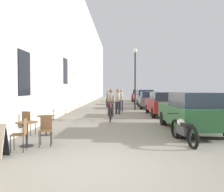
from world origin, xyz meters
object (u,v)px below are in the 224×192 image
cafe_table_mid (46,121)px  parked_car_fourth (144,97)px  cafe_chair_near_toward_street (46,128)px  pedestrian_mid (121,99)px  cafe_table_near (27,129)px  pedestrian_far (118,98)px  street_lamp (135,71)px  parked_car_third (149,100)px  parked_car_fifth (138,95)px  cafe_chair_mid_toward_street (28,121)px  parked_car_nearest (192,111)px  cyclist_on_bicycle (111,105)px  cafe_chair_near_toward_wall (21,132)px  parked_motorcycle (183,130)px  pedestrian_near (118,100)px  pedestrian_furthest (108,97)px  parked_car_second (163,103)px

cafe_table_mid → parked_car_fourth: parked_car_fourth is taller
cafe_chair_near_toward_street → pedestrian_mid: bearing=77.4°
cafe_table_near → pedestrian_far: size_ratio=0.44×
cafe_chair_near_toward_street → street_lamp: bearing=73.4°
pedestrian_far → parked_car_fourth: (2.81, 6.36, -0.10)m
parked_car_third → parked_car_fifth: (0.03, 11.36, 0.06)m
cafe_table_near → parked_car_third: (5.41, 13.75, 0.23)m
pedestrian_far → parked_car_fifth: (2.73, 12.47, -0.12)m
cafe_chair_mid_toward_street → parked_car_nearest: size_ratio=0.20×
cyclist_on_bicycle → pedestrian_far: 6.89m
cafe_chair_near_toward_wall → parked_motorcycle: bearing=14.1°
cafe_chair_mid_toward_street → pedestrian_near: bearing=65.4°
parked_car_nearest → parked_car_fourth: size_ratio=0.98×
cafe_chair_near_toward_wall → pedestrian_furthest: (1.68, 15.01, 0.44)m
cafe_chair_near_toward_street → parked_car_third: 14.52m
cafe_table_mid → parked_car_second: bearing=49.7°
cafe_chair_near_toward_street → parked_car_second: bearing=58.1°
cafe_table_near → parked_car_second: bearing=55.7°
cafe_chair_near_toward_wall → cafe_chair_near_toward_street: bearing=53.8°
pedestrian_far → cafe_table_near: bearing=-102.1°
cafe_chair_near_toward_street → cafe_chair_mid_toward_street: (-1.14, 1.51, 0.00)m
pedestrian_far → parked_car_fifth: size_ratio=0.37×
parked_motorcycle → parked_car_fifth: bearing=88.5°
cafe_table_near → street_lamp: size_ratio=0.15×
cafe_chair_mid_toward_street → parked_car_second: bearing=46.8°
cafe_table_mid → parked_car_fifth: size_ratio=0.16×
pedestrian_near → parked_car_second: pedestrian_near is taller
cyclist_on_bicycle → parked_car_third: cyclist_on_bicycle is taller
cafe_chair_mid_toward_street → pedestrian_furthest: 13.08m
pedestrian_furthest → parked_car_fourth: pedestrian_furthest is taller
cafe_table_mid → pedestrian_furthest: size_ratio=0.43×
parked_motorcycle → street_lamp: bearing=93.8°
pedestrian_far → parked_car_nearest: bearing=-73.6°
cafe_chair_near_toward_wall → pedestrian_mid: size_ratio=0.53×
cafe_chair_near_toward_wall → parked_car_fourth: 20.32m
cafe_chair_mid_toward_street → parked_car_second: (6.15, 6.55, 0.26)m
cafe_chair_mid_toward_street → street_lamp: bearing=65.7°
cyclist_on_bicycle → parked_car_fourth: cyclist_on_bicycle is taller
cafe_chair_near_toward_wall → pedestrian_near: pedestrian_near is taller
cyclist_on_bicycle → street_lamp: 6.72m
cafe_table_mid → parked_motorcycle: (4.73, -1.05, -0.12)m
cafe_chair_near_toward_wall → cafe_table_mid: bearing=90.5°
street_lamp → pedestrian_mid: bearing=-133.9°
cafe_chair_near_toward_street → parked_car_third: (4.86, 13.68, 0.24)m
parked_car_second → parked_motorcycle: bearing=-95.9°
parked_car_third → cyclist_on_bicycle: bearing=-111.2°
cafe_chair_near_toward_street → parked_car_third: bearing=70.4°
cafe_chair_near_toward_street → cyclist_on_bicycle: 5.95m
pedestrian_near → parked_car_fifth: pedestrian_near is taller
parked_car_third → pedestrian_furthest: bearing=169.4°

